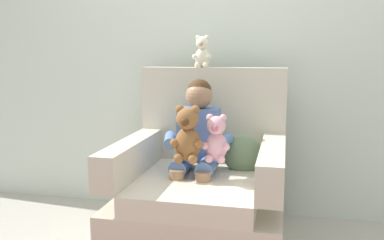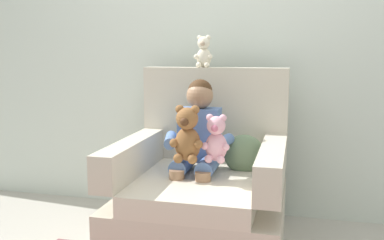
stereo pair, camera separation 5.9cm
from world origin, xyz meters
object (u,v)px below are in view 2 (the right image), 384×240
at_px(seated_child, 197,139).
at_px(plush_brown, 187,135).
at_px(plush_pink, 216,140).
at_px(armchair, 203,193).
at_px(throw_pillow, 244,155).
at_px(plush_cream_on_backrest, 204,53).

height_order(seated_child, plush_brown, seated_child).
bearing_deg(plush_pink, armchair, 129.93).
relative_size(seated_child, throw_pillow, 3.17).
bearing_deg(throw_pillow, plush_brown, -136.73).
bearing_deg(plush_brown, plush_pink, 17.39).
distance_m(seated_child, throw_pillow, 0.32).
xyz_separation_m(plush_pink, plush_cream_on_backrest, (-0.18, 0.48, 0.51)).
xyz_separation_m(plush_brown, throw_pillow, (0.30, 0.28, -0.16)).
relative_size(armchair, throw_pillow, 4.29).
bearing_deg(armchair, plush_pink, -47.41).
bearing_deg(plush_cream_on_backrest, plush_brown, -92.84).
height_order(armchair, throw_pillow, armchair).
bearing_deg(throw_pillow, seated_child, -160.53).
height_order(plush_cream_on_backrest, throw_pillow, plush_cream_on_backrest).
xyz_separation_m(plush_brown, plush_cream_on_backrest, (-0.02, 0.52, 0.48)).
height_order(armchair, plush_pink, armchair).
relative_size(plush_pink, throw_pillow, 1.09).
bearing_deg(throw_pillow, plush_pink, -119.10).
bearing_deg(throw_pillow, armchair, -150.31).
bearing_deg(plush_pink, seated_child, 132.54).
bearing_deg(plush_brown, seated_child, 89.19).
height_order(seated_child, throw_pillow, seated_child).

